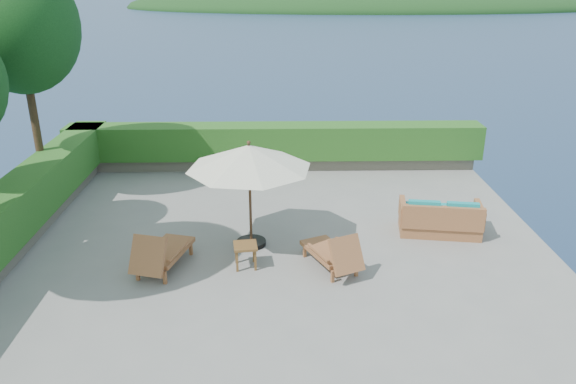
{
  "coord_description": "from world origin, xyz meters",
  "views": [
    {
      "loc": [
        0.07,
        -10.63,
        5.62
      ],
      "look_at": [
        0.3,
        0.8,
        1.1
      ],
      "focal_mm": 35.0,
      "sensor_mm": 36.0,
      "label": 1
    }
  ],
  "objects_px": {
    "lounge_left": "(161,253)",
    "side_table": "(245,249)",
    "lounge_right": "(334,253)",
    "wicker_loveseat": "(440,220)",
    "patio_umbrella": "(249,158)"
  },
  "relations": [
    {
      "from": "side_table",
      "to": "lounge_right",
      "type": "bearing_deg",
      "value": -4.91
    },
    {
      "from": "side_table",
      "to": "patio_umbrella",
      "type": "bearing_deg",
      "value": 85.82
    },
    {
      "from": "wicker_loveseat",
      "to": "patio_umbrella",
      "type": "bearing_deg",
      "value": -165.08
    },
    {
      "from": "lounge_left",
      "to": "side_table",
      "type": "bearing_deg",
      "value": 19.85
    },
    {
      "from": "lounge_left",
      "to": "wicker_loveseat",
      "type": "relative_size",
      "value": 0.92
    },
    {
      "from": "patio_umbrella",
      "to": "wicker_loveseat",
      "type": "height_order",
      "value": "patio_umbrella"
    },
    {
      "from": "patio_umbrella",
      "to": "lounge_left",
      "type": "bearing_deg",
      "value": -147.59
    },
    {
      "from": "wicker_loveseat",
      "to": "lounge_right",
      "type": "bearing_deg",
      "value": -139.56
    },
    {
      "from": "side_table",
      "to": "wicker_loveseat",
      "type": "xyz_separation_m",
      "value": [
        4.35,
        1.46,
        -0.06
      ]
    },
    {
      "from": "lounge_right",
      "to": "patio_umbrella",
      "type": "bearing_deg",
      "value": 121.41
    },
    {
      "from": "patio_umbrella",
      "to": "wicker_loveseat",
      "type": "xyz_separation_m",
      "value": [
        4.28,
        0.48,
        -1.66
      ]
    },
    {
      "from": "lounge_left",
      "to": "side_table",
      "type": "xyz_separation_m",
      "value": [
        1.67,
        0.13,
        0.01
      ]
    },
    {
      "from": "lounge_left",
      "to": "lounge_right",
      "type": "xyz_separation_m",
      "value": [
        3.44,
        -0.02,
        -0.02
      ]
    },
    {
      "from": "patio_umbrella",
      "to": "lounge_left",
      "type": "height_order",
      "value": "patio_umbrella"
    },
    {
      "from": "lounge_left",
      "to": "side_table",
      "type": "height_order",
      "value": "lounge_left"
    }
  ]
}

